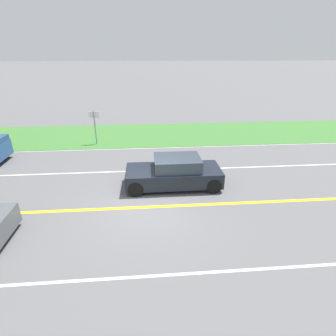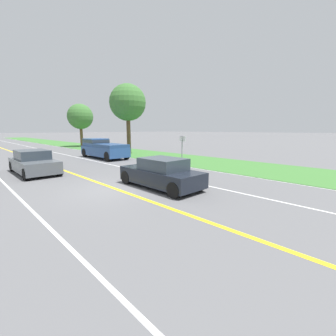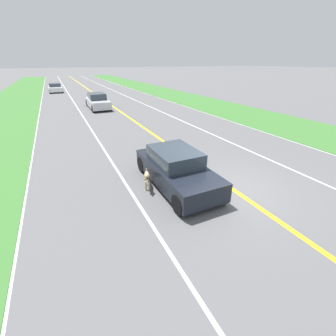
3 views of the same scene
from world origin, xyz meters
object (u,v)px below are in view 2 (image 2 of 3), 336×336
(roadside_tree_right_far, at_px, (80,117))
(pickup_truck, at_px, (103,148))
(oncoming_car, at_px, (34,163))
(dog, at_px, (180,174))
(street_sign, at_px, (182,146))
(roadside_tree_right_near, at_px, (128,103))
(ego_car, at_px, (161,174))

(roadside_tree_right_far, bearing_deg, pickup_truck, -106.33)
(oncoming_car, bearing_deg, pickup_truck, -149.06)
(dog, xyz_separation_m, street_sign, (5.23, 4.69, 0.91))
(dog, height_order, roadside_tree_right_far, roadside_tree_right_far)
(roadside_tree_right_near, xyz_separation_m, street_sign, (-1.01, -8.98, -4.12))
(roadside_tree_right_near, bearing_deg, street_sign, -96.39)
(street_sign, bearing_deg, roadside_tree_right_far, 86.17)
(ego_car, height_order, roadside_tree_right_near, roadside_tree_right_near)
(ego_car, relative_size, street_sign, 1.91)
(oncoming_car, xyz_separation_m, roadside_tree_right_near, (10.76, 5.52, 4.85))
(roadside_tree_right_near, height_order, roadside_tree_right_far, roadside_tree_right_near)
(pickup_truck, height_order, roadside_tree_right_far, roadside_tree_right_far)
(roadside_tree_right_far, bearing_deg, street_sign, -93.83)
(ego_car, bearing_deg, roadside_tree_right_near, 61.36)
(dog, bearing_deg, roadside_tree_right_far, 94.73)
(roadside_tree_right_near, relative_size, roadside_tree_right_far, 1.15)
(pickup_truck, relative_size, roadside_tree_right_near, 0.75)
(ego_car, distance_m, oncoming_car, 8.65)
(ego_car, distance_m, dog, 1.15)
(street_sign, bearing_deg, roadside_tree_right_near, 83.61)
(pickup_truck, bearing_deg, roadside_tree_right_far, 73.67)
(ego_car, height_order, dog, ego_car)
(pickup_truck, relative_size, roadside_tree_right_far, 0.87)
(oncoming_car, xyz_separation_m, street_sign, (9.75, -3.45, 0.73))
(roadside_tree_right_far, bearing_deg, ego_car, -106.13)
(dog, distance_m, roadside_tree_right_near, 15.84)
(roadside_tree_right_far, relative_size, street_sign, 2.98)
(pickup_truck, relative_size, oncoming_car, 1.26)
(ego_car, bearing_deg, dog, -9.24)
(dog, xyz_separation_m, roadside_tree_right_far, (6.75, 27.41, 4.12))
(dog, bearing_deg, ego_car, -170.68)
(oncoming_car, bearing_deg, ego_car, 113.10)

